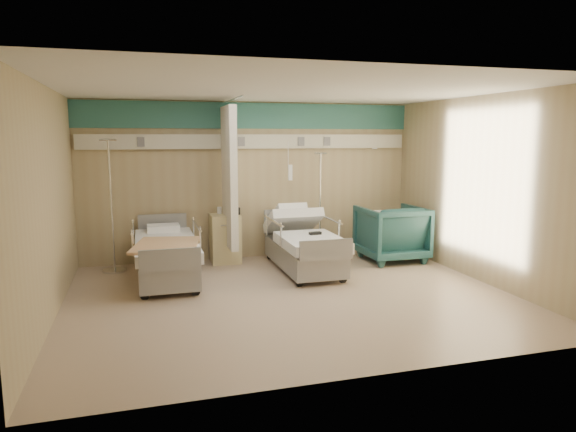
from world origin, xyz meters
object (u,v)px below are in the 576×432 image
(iv_stand_right, at_px, (320,236))
(iv_stand_left, at_px, (113,245))
(bed_left, at_px, (167,260))
(visitor_armchair, at_px, (391,233))
(bedside_cabinet, at_px, (225,238))
(bed_right, at_px, (303,251))

(iv_stand_right, distance_m, iv_stand_left, 3.59)
(bed_left, bearing_deg, visitor_armchair, 3.40)
(bedside_cabinet, distance_m, iv_stand_right, 1.74)
(visitor_armchair, xyz_separation_m, iv_stand_left, (-4.71, 0.55, -0.05))
(bed_right, height_order, iv_stand_left, iv_stand_left)
(bed_left, xyz_separation_m, iv_stand_left, (-0.80, 0.78, 0.13))
(bed_right, xyz_separation_m, bedside_cabinet, (-1.15, 0.90, 0.11))
(bed_right, relative_size, visitor_armchair, 2.00)
(bedside_cabinet, relative_size, visitor_armchair, 0.79)
(bed_right, distance_m, iv_stand_right, 1.04)
(bedside_cabinet, relative_size, iv_stand_left, 0.39)
(bed_right, height_order, visitor_armchair, visitor_armchair)
(bed_right, distance_m, iv_stand_left, 3.10)
(bedside_cabinet, distance_m, iv_stand_left, 1.85)
(bed_left, relative_size, iv_stand_right, 1.13)
(iv_stand_left, bearing_deg, bed_left, -44.27)
(bed_right, xyz_separation_m, visitor_armchair, (1.71, 0.23, 0.18))
(bed_left, relative_size, visitor_armchair, 2.00)
(bedside_cabinet, bearing_deg, iv_stand_left, -176.25)
(iv_stand_right, height_order, iv_stand_left, iv_stand_left)
(bed_right, distance_m, bed_left, 2.20)
(bed_left, xyz_separation_m, iv_stand_right, (2.79, 0.85, 0.07))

